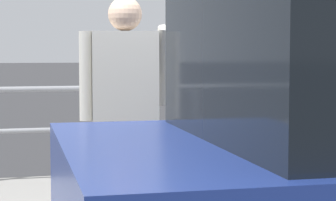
% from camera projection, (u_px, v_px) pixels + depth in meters
% --- Properties ---
extents(parking_meter, '(0.16, 0.17, 1.44)m').
position_uv_depth(parking_meter, '(220.00, 101.00, 4.44)').
color(parking_meter, slate).
rests_on(parking_meter, sidewalk_curb).
extents(pedestrian_at_meter, '(0.66, 0.41, 1.74)m').
position_uv_depth(pedestrian_at_meter, '(125.00, 105.00, 4.48)').
color(pedestrian_at_meter, '#1E233F').
rests_on(pedestrian_at_meter, sidewalk_curb).
extents(background_railing, '(24.06, 0.06, 1.00)m').
position_uv_depth(background_railing, '(141.00, 111.00, 7.13)').
color(background_railing, gray).
rests_on(background_railing, sidewalk_curb).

